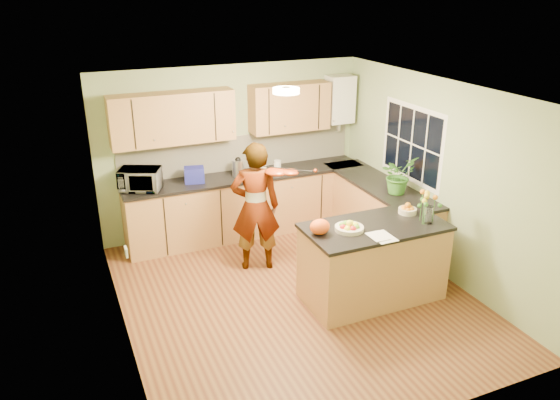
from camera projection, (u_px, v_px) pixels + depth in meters
name	position (u px, v px, depth m)	size (l,w,h in m)	color
floor	(295.00, 296.00, 6.67)	(4.50, 4.50, 0.00)	#5D2D1A
ceiling	(298.00, 92.00, 5.74)	(4.00, 4.50, 0.02)	silver
wall_back	(233.00, 150.00, 8.12)	(4.00, 0.02, 2.50)	#96AD7B
wall_front	(417.00, 300.00, 4.29)	(4.00, 0.02, 2.50)	#96AD7B
wall_left	(116.00, 231.00, 5.47)	(0.02, 4.50, 2.50)	#96AD7B
wall_right	(439.00, 178.00, 6.94)	(0.02, 4.50, 2.50)	#96AD7B
back_counter	(247.00, 204.00, 8.19)	(3.64, 0.62, 0.94)	#B17846
right_counter	(378.00, 214.00, 7.85)	(0.62, 2.24, 0.94)	#B17846
splashback	(239.00, 152.00, 8.17)	(3.60, 0.02, 0.52)	white
upper_cabinets	(223.00, 113.00, 7.69)	(3.20, 0.34, 0.70)	#B17846
boiler	(340.00, 99.00, 8.37)	(0.40, 0.30, 0.86)	white
window_right	(412.00, 144.00, 7.34)	(0.01, 1.30, 1.05)	white
light_switch	(126.00, 252.00, 4.95)	(0.02, 0.09, 0.09)	white
ceiling_lamp	(286.00, 91.00, 6.01)	(0.30, 0.30, 0.07)	#FFEABF
peninsula_island	(373.00, 262.00, 6.49)	(1.67, 0.85, 0.96)	#B17846
fruit_dish	(349.00, 227.00, 6.17)	(0.33, 0.33, 0.11)	beige
orange_bowl	(408.00, 209.00, 6.62)	(0.22, 0.22, 0.13)	beige
flower_vase	(430.00, 199.00, 6.27)	(0.24, 0.24, 0.45)	silver
orange_bag	(320.00, 227.00, 6.06)	(0.23, 0.20, 0.17)	#E84F13
papers	(383.00, 237.00, 6.02)	(0.23, 0.31, 0.01)	white
violinist	(255.00, 207.00, 7.05)	(0.63, 0.42, 1.74)	#EAAB8F
violin	(276.00, 172.00, 6.75)	(0.67, 0.27, 0.13)	#571305
microwave	(140.00, 179.00, 7.38)	(0.54, 0.36, 0.30)	white
blue_box	(194.00, 175.00, 7.68)	(0.27, 0.20, 0.22)	navy
kettle	(238.00, 167.00, 7.92)	(0.18, 0.18, 0.33)	silver
jar_cream	(263.00, 167.00, 8.11)	(0.10, 0.10, 0.15)	beige
jar_white	(277.00, 166.00, 8.14)	(0.11, 0.11, 0.16)	white
potted_plant	(398.00, 175.00, 7.23)	(0.46, 0.40, 0.51)	#387828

